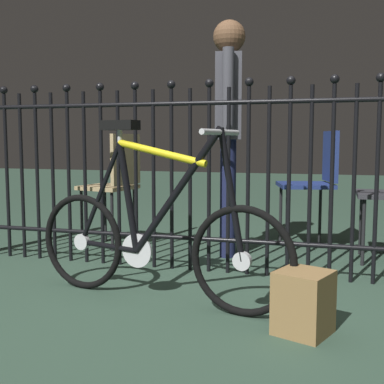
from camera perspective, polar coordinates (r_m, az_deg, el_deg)
name	(u,v)px	position (r m, az deg, el deg)	size (l,w,h in m)	color
ground_plane	(207,304)	(2.57, 1.78, -12.83)	(20.00, 20.00, 0.00)	#30493A
iron_fence	(224,172)	(3.04, 3.78, 2.32)	(3.81, 0.07, 1.26)	black
bicycle	(155,236)	(2.53, -4.34, -5.15)	(1.47, 0.43, 0.93)	black
chair_navy	(316,177)	(3.83, 14.11, 1.74)	(0.48, 0.47, 0.90)	black
chair_tan	(116,179)	(3.85, -8.81, 1.55)	(0.43, 0.43, 0.88)	black
person_visitor	(229,117)	(3.54, 4.26, 8.70)	(0.23, 0.47, 1.66)	#191E3F
display_crate	(303,302)	(2.21, 12.76, -12.34)	(0.21, 0.21, 0.27)	olive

